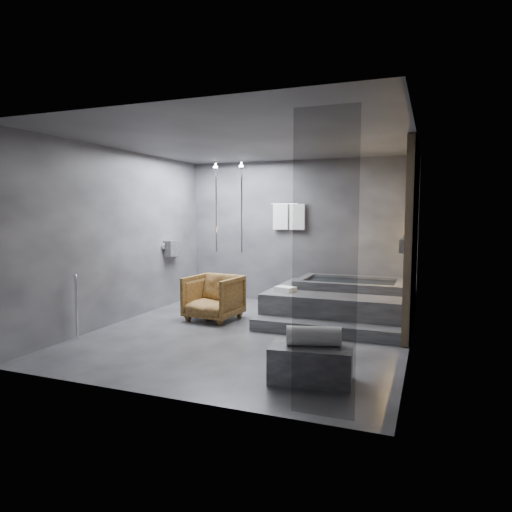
% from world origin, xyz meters
% --- Properties ---
extents(room, '(5.00, 5.04, 2.82)m').
position_xyz_m(room, '(0.40, 0.24, 1.73)').
color(room, '#28282A').
rests_on(room, ground).
extents(tub_deck, '(2.20, 2.00, 0.50)m').
position_xyz_m(tub_deck, '(1.05, 1.45, 0.25)').
color(tub_deck, '#2D2D2F').
rests_on(tub_deck, ground).
extents(tub_step, '(2.20, 0.36, 0.18)m').
position_xyz_m(tub_step, '(1.05, 0.27, 0.09)').
color(tub_step, '#2D2D2F').
rests_on(tub_step, ground).
extents(concrete_bench, '(0.91, 0.57, 0.39)m').
position_xyz_m(concrete_bench, '(1.33, -1.58, 0.19)').
color(concrete_bench, '#323235').
rests_on(concrete_bench, ground).
extents(driftwood_chair, '(0.88, 0.90, 0.75)m').
position_xyz_m(driftwood_chair, '(-0.88, 0.57, 0.37)').
color(driftwood_chair, '#3F280F').
rests_on(driftwood_chair, ground).
extents(rolled_towel, '(0.61, 0.35, 0.21)m').
position_xyz_m(rolled_towel, '(1.35, -1.55, 0.49)').
color(rolled_towel, white).
rests_on(rolled_towel, concrete_bench).
extents(deck_towel, '(0.36, 0.32, 0.08)m').
position_xyz_m(deck_towel, '(0.28, 0.86, 0.54)').
color(deck_towel, white).
rests_on(deck_towel, tub_deck).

